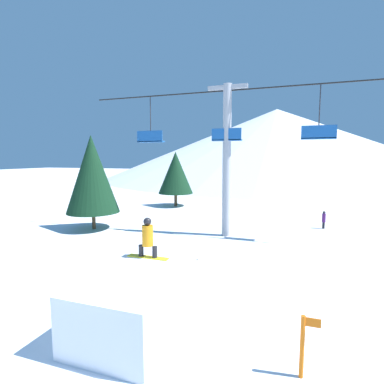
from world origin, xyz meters
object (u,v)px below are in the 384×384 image
Objects in this scene: snow_ramp at (136,302)px; distant_skier at (324,219)px; trail_marker at (303,345)px; pine_tree_near at (92,174)px; snowboarder at (148,238)px.

distant_skier is at bearing 67.87° from snow_ramp.
trail_marker is (4.42, -0.46, -0.03)m from snow_ramp.
pine_tree_near is at bearing -160.76° from distant_skier.
trail_marker is (4.76, -1.87, -1.50)m from snowboarder.
snow_ramp is 16.21m from distant_skier.
snowboarder is at bearing 103.55° from snow_ramp.
snow_ramp is 13.52m from pine_tree_near.
distant_skier is (6.44, 13.61, -1.62)m from snowboarder.
snow_ramp is at bearing 174.00° from trail_marker.
snowboarder is (-0.34, 1.41, 1.47)m from snow_ramp.
snowboarder reaches higher than distant_skier.
snowboarder is 5.33m from trail_marker.
trail_marker is at bearing -37.72° from pine_tree_near.
distant_skier is (14.95, 5.22, -3.10)m from pine_tree_near.
pine_tree_near reaches higher than snowboarder.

